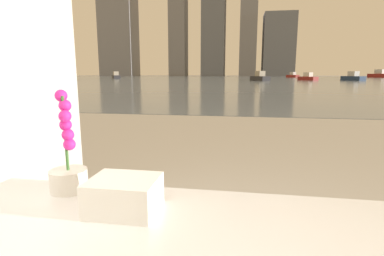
% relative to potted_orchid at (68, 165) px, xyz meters
% --- Properties ---
extents(potted_orchid, '(0.15, 0.15, 0.42)m').
position_rel_potted_orchid_xyz_m(potted_orchid, '(0.00, 0.00, 0.00)').
color(potted_orchid, silver).
rests_on(potted_orchid, bathtub).
extents(towel_stack, '(0.24, 0.20, 0.12)m').
position_rel_potted_orchid_xyz_m(towel_stack, '(0.30, -0.14, -0.05)').
color(towel_stack, white).
rests_on(towel_stack, bathtub).
extents(harbor_water, '(180.00, 110.00, 0.01)m').
position_rel_potted_orchid_xyz_m(harbor_water, '(0.46, 61.12, -0.65)').
color(harbor_water, slate).
rests_on(harbor_water, ground_plane).
extents(harbor_boat_0, '(2.98, 3.83, 1.39)m').
position_rel_potted_orchid_xyz_m(harbor_boat_0, '(-23.98, 55.83, -0.15)').
color(harbor_boat_0, '#2D2D33').
rests_on(harbor_boat_0, harbor_water).
extents(harbor_boat_1, '(2.63, 3.16, 1.16)m').
position_rel_potted_orchid_xyz_m(harbor_boat_1, '(10.43, 46.44, -0.23)').
color(harbor_boat_1, maroon).
rests_on(harbor_boat_1, harbor_water).
extents(harbor_boat_2, '(2.70, 3.77, 1.35)m').
position_rel_potted_orchid_xyz_m(harbor_boat_2, '(3.20, 42.53, -0.17)').
color(harbor_boat_2, '#2D2D33').
rests_on(harbor_boat_2, harbor_water).
extents(harbor_boat_3, '(2.64, 3.70, 1.32)m').
position_rel_potted_orchid_xyz_m(harbor_boat_3, '(16.66, 46.20, -0.18)').
color(harbor_boat_3, navy).
rests_on(harbor_boat_3, harbor_water).
extents(harbor_boat_4, '(2.95, 3.77, 1.37)m').
position_rel_potted_orchid_xyz_m(harbor_boat_4, '(13.52, 79.74, -0.16)').
color(harbor_boat_4, maroon).
rests_on(harbor_boat_4, harbor_water).
extents(harbor_boat_5, '(4.45, 5.46, 2.00)m').
position_rel_potted_orchid_xyz_m(harbor_boat_5, '(34.36, 80.67, 0.06)').
color(harbor_boat_5, maroon).
rests_on(harbor_boat_5, harbor_water).
extents(skyline_tower_0, '(13.35, 10.61, 41.51)m').
position_rel_potted_orchid_xyz_m(skyline_tower_0, '(-48.51, 117.12, 20.10)').
color(skyline_tower_0, slate).
rests_on(skyline_tower_0, ground_plane).
extents(skyline_tower_1, '(6.31, 7.81, 39.47)m').
position_rel_potted_orchid_xyz_m(skyline_tower_1, '(-24.15, 117.12, 19.09)').
color(skyline_tower_1, slate).
rests_on(skyline_tower_1, ground_plane).
extents(skyline_tower_2, '(8.61, 9.78, 34.59)m').
position_rel_potted_orchid_xyz_m(skyline_tower_2, '(-10.40, 117.12, 16.64)').
color(skyline_tower_2, slate).
rests_on(skyline_tower_2, ground_plane).
extents(skyline_tower_4, '(11.22, 11.26, 22.47)m').
position_rel_potted_orchid_xyz_m(skyline_tower_4, '(13.69, 117.12, 10.58)').
color(skyline_tower_4, slate).
rests_on(skyline_tower_4, ground_plane).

